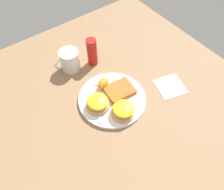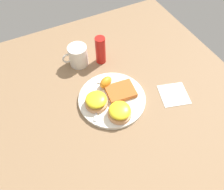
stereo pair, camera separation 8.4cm
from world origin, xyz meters
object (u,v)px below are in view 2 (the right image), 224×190
Objects in this scene: orange_wedge at (106,82)px; cup at (78,56)px; sandwich_benedict_left at (96,100)px; hashbrown_patty at (121,91)px; sandwich_benedict_right at (120,112)px; condiment_bottle at (101,50)px; fork at (100,93)px.

orange_wedge is 0.53× the size of cup.
orange_wedge is at bearing -139.29° from sandwich_benedict_left.
sandwich_benedict_left is 0.11m from hashbrown_patty.
condiment_bottle reaches higher than sandwich_benedict_right.
fork is at bearing -130.08° from sandwich_benedict_left.
hashbrown_patty is 0.55× the size of fork.
sandwich_benedict_left is 1.47× the size of orange_wedge.
fork is at bearing -25.10° from hashbrown_patty.
hashbrown_patty is 0.97× the size of cup.
fork is 0.21m from cup.
hashbrown_patty is 0.26m from cup.
sandwich_benedict_right is 0.13m from fork.
fork is (0.08, -0.04, -0.01)m from hashbrown_patty.
sandwich_benedict_right is 0.31m from condiment_bottle.
fork is at bearing 30.79° from orange_wedge.
condiment_bottle is (-0.10, 0.03, 0.02)m from cup.
sandwich_benedict_right reaches higher than orange_wedge.
fork is (-0.03, -0.04, -0.02)m from sandwich_benedict_left.
sandwich_benedict_right is at bearing 95.98° from cup.
condiment_bottle is at bearing -92.67° from hashbrown_patty.
cup is at bearing -87.53° from fork.
hashbrown_patty is (-0.05, -0.09, -0.01)m from sandwich_benedict_right.
cup reaches higher than fork.
condiment_bottle is (-0.06, -0.30, 0.03)m from sandwich_benedict_right.
condiment_bottle reaches higher than orange_wedge.
cup reaches higher than hashbrown_patty.
condiment_bottle reaches higher than hashbrown_patty.
hashbrown_patty is at bearing -119.97° from sandwich_benedict_right.
cup is (0.03, -0.33, 0.01)m from sandwich_benedict_right.
cup reaches higher than orange_wedge.
condiment_bottle is (-0.12, -0.21, 0.03)m from sandwich_benedict_left.
sandwich_benedict_right reaches higher than fork.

